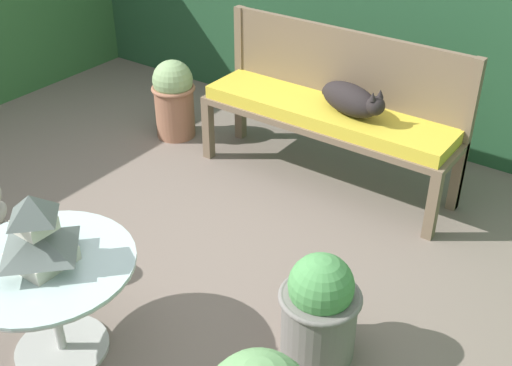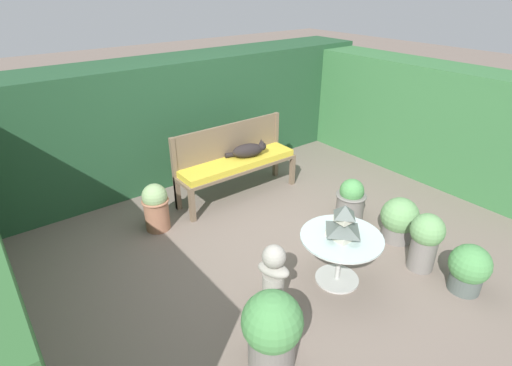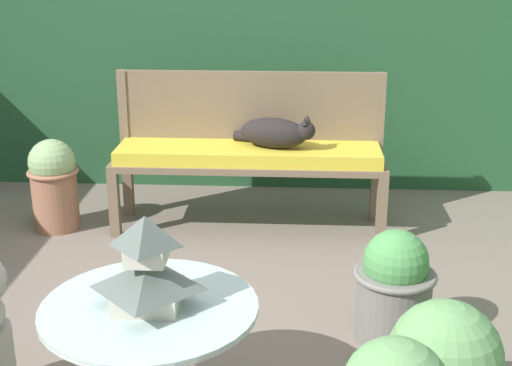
% 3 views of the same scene
% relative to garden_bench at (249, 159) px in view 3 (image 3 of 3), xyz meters
% --- Properties ---
extents(ground, '(30.00, 30.00, 0.00)m').
position_rel_garden_bench_xyz_m(ground, '(-0.20, -1.22, -0.45)').
color(ground, '#75665B').
extents(foliage_hedge_back, '(6.40, 0.87, 1.66)m').
position_rel_garden_bench_xyz_m(foliage_hedge_back, '(-0.20, 1.23, 0.38)').
color(foliage_hedge_back, '#234C2D').
rests_on(foliage_hedge_back, ground).
extents(garden_bench, '(1.66, 0.42, 0.53)m').
position_rel_garden_bench_xyz_m(garden_bench, '(0.00, 0.00, 0.00)').
color(garden_bench, brown).
rests_on(garden_bench, ground).
extents(bench_backrest, '(1.66, 0.06, 0.96)m').
position_rel_garden_bench_xyz_m(bench_backrest, '(-0.00, 0.19, 0.24)').
color(bench_backrest, brown).
rests_on(bench_backrest, ground).
extents(cat, '(0.50, 0.33, 0.21)m').
position_rel_garden_bench_xyz_m(cat, '(0.16, -0.01, 0.17)').
color(cat, black).
rests_on(cat, garden_bench).
extents(patio_table, '(0.77, 0.77, 0.51)m').
position_rel_garden_bench_xyz_m(patio_table, '(-0.21, -1.96, -0.05)').
color(patio_table, '#B7B7B2').
rests_on(patio_table, ground).
extents(pagoda_birdhouse, '(0.30, 0.30, 0.33)m').
position_rel_garden_bench_xyz_m(pagoda_birdhouse, '(-0.21, -1.96, 0.20)').
color(pagoda_birdhouse, beige).
rests_on(pagoda_birdhouse, patio_table).
extents(potted_plant_table_near, '(0.37, 0.37, 0.53)m').
position_rel_garden_bench_xyz_m(potted_plant_table_near, '(0.73, -1.29, -0.19)').
color(potted_plant_table_near, slate).
rests_on(potted_plant_table_near, ground).
extents(potted_plant_bench_left, '(0.31, 0.31, 0.57)m').
position_rel_garden_bench_xyz_m(potted_plant_bench_left, '(-1.20, -0.07, -0.15)').
color(potted_plant_bench_left, '#9E664C').
rests_on(potted_plant_bench_left, ground).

